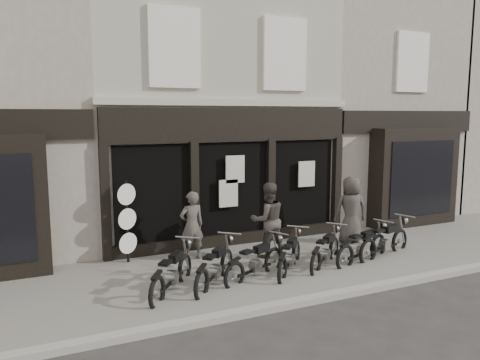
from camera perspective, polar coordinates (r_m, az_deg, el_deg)
name	(u,v)px	position (r m, az deg, el deg)	size (l,w,h in m)	color
ground_plane	(286,281)	(10.81, 5.64, -12.21)	(90.00, 90.00, 0.00)	#2D2B28
pavement	(267,267)	(11.53, 3.35, -10.56)	(30.00, 4.20, 0.12)	slate
kerb	(318,298)	(9.81, 9.46, -14.05)	(30.00, 0.25, 0.13)	gray
central_building	(196,104)	(15.57, -5.42, 9.25)	(7.30, 6.22, 8.34)	#A49F8D
neighbour_right	(353,106)	(18.63, 13.62, 8.72)	(5.60, 6.73, 8.34)	#A29A89
motorcycle_0	(172,276)	(9.97, -8.26, -11.54)	(1.54, 1.79, 1.02)	black
motorcycle_1	(215,270)	(10.25, -3.03, -10.92)	(1.63, 1.71, 1.02)	black
motorcycle_2	(256,265)	(10.64, 1.91, -10.31)	(1.90, 1.10, 0.97)	black
motorcycle_3	(290,259)	(11.10, 6.08, -9.54)	(1.58, 1.64, 0.98)	black
motorcycle_4	(325,254)	(11.66, 10.38, -8.81)	(1.73, 1.40, 0.96)	black
motorcycle_5	(363,249)	(12.14, 14.74, -8.18)	(2.04, 0.92, 1.01)	black
motorcycle_6	(385,244)	(12.75, 17.24, -7.43)	(2.12, 0.93, 1.05)	black
man_left	(192,226)	(11.75, -5.90, -5.55)	(0.63, 0.41, 1.73)	#49423C
man_centre	(268,220)	(11.92, 3.40, -4.88)	(0.93, 0.72, 1.91)	#413B34
man_right	(351,210)	(13.58, 13.36, -3.54)	(0.92, 0.60, 1.89)	#3C3632
advert_sign_post	(127,225)	(11.77, -13.57, -5.41)	(0.49, 0.34, 2.15)	black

